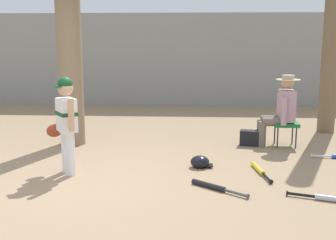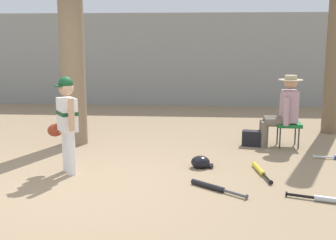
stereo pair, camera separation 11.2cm
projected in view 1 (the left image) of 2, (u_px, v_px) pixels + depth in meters
ground_plane at (78, 188)px, 5.17m from camera, size 60.00×60.00×0.00m
concrete_back_wall at (142, 60)px, 11.63m from camera, size 18.00×0.36×2.47m
tree_behind_spectator at (333, 25)px, 7.94m from camera, size 0.45×0.45×4.55m
young_ballplayer at (66, 119)px, 5.60m from camera, size 0.52×0.51×1.31m
folding_stool at (286, 125)px, 7.16m from camera, size 0.41×0.41×0.41m
seated_spectator at (281, 108)px, 7.11m from camera, size 0.67×0.53×1.20m
handbag_beside_stool at (250, 138)px, 7.22m from camera, size 0.37×0.24×0.26m
bat_aluminum_silver at (331, 199)px, 4.73m from camera, size 0.75×0.30×0.07m
bat_black_composite at (213, 187)px, 5.12m from camera, size 0.66×0.54×0.07m
bat_yellow_trainer at (259, 170)px, 5.78m from camera, size 0.17×0.81×0.07m
batting_helmet_black at (200, 162)px, 5.99m from camera, size 0.31×0.24×0.18m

